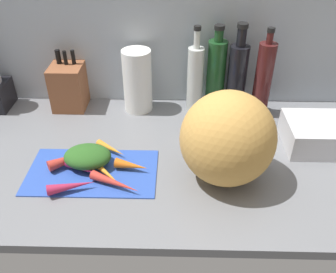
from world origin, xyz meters
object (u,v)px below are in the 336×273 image
(carrot_6, at_px, (105,172))
(knife_block, at_px, (69,86))
(bottle_0, at_px, (195,79))
(dish_rack, at_px, (328,134))
(carrot_0, at_px, (111,149))
(cutting_board, at_px, (92,171))
(paper_towel_roll, at_px, (137,81))
(bottle_3, at_px, (263,79))
(bottle_2, at_px, (237,77))
(bottle_1, at_px, (216,75))
(carrot_2, at_px, (82,168))
(carrot_4, at_px, (115,183))
(carrot_1, at_px, (131,166))
(carrot_3, at_px, (71,186))
(winter_squash, at_px, (228,139))
(carrot_5, at_px, (75,157))

(carrot_6, relative_size, knife_block, 0.70)
(bottle_0, xyz_separation_m, dish_rack, (0.45, -0.23, -0.09))
(carrot_0, relative_size, carrot_6, 0.72)
(cutting_board, distance_m, paper_towel_roll, 0.44)
(carrot_6, height_order, bottle_3, bottle_3)
(bottle_3, bearing_deg, bottle_2, 170.19)
(bottle_1, bearing_deg, carrot_6, -130.27)
(carrot_6, relative_size, bottle_2, 0.46)
(dish_rack, bearing_deg, cutting_board, -168.03)
(knife_block, bearing_deg, paper_towel_roll, -3.51)
(carrot_2, bearing_deg, carrot_4, -29.63)
(carrot_2, xyz_separation_m, dish_rack, (0.82, 0.17, 0.02))
(carrot_1, distance_m, bottle_3, 0.61)
(knife_block, bearing_deg, bottle_3, -3.43)
(carrot_0, distance_m, bottle_0, 0.43)
(cutting_board, height_order, bottle_2, bottle_2)
(carrot_1, distance_m, bottle_1, 0.52)
(carrot_6, bearing_deg, carrot_4, -53.41)
(bottle_1, height_order, bottle_2, bottle_2)
(bottle_0, relative_size, bottle_2, 0.96)
(bottle_3, bearing_deg, dish_rack, -46.68)
(carrot_3, height_order, paper_towel_roll, paper_towel_roll)
(winter_squash, bearing_deg, carrot_6, -178.32)
(carrot_1, distance_m, paper_towel_roll, 0.41)
(cutting_board, relative_size, carrot_3, 3.00)
(carrot_5, height_order, winter_squash, winter_squash)
(carrot_3, distance_m, knife_block, 0.53)
(carrot_5, xyz_separation_m, bottle_2, (0.56, 0.35, 0.12))
(bottle_3, distance_m, dish_rack, 0.31)
(winter_squash, xyz_separation_m, knife_block, (-0.58, 0.43, -0.05))
(winter_squash, height_order, bottle_3, bottle_3)
(knife_block, relative_size, paper_towel_roll, 0.94)
(bottle_1, xyz_separation_m, bottle_2, (0.08, -0.02, -0.00))
(bottle_3, bearing_deg, carrot_2, -148.23)
(carrot_2, distance_m, bottle_1, 0.63)
(bottle_2, bearing_deg, carrot_1, -133.69)
(carrot_2, xyz_separation_m, carrot_5, (-0.03, 0.05, 0.00))
(bottle_1, bearing_deg, dish_rack, -33.68)
(dish_rack, bearing_deg, bottle_1, 146.32)
(knife_block, bearing_deg, winter_squash, -36.63)
(carrot_6, relative_size, bottle_3, 0.47)
(carrot_2, relative_size, dish_rack, 0.39)
(bottle_0, height_order, dish_rack, bottle_0)
(carrot_6, height_order, dish_rack, dish_rack)
(carrot_3, distance_m, bottle_1, 0.69)
(cutting_board, relative_size, carrot_0, 3.49)
(cutting_board, distance_m, carrot_6, 0.05)
(bottle_0, bearing_deg, carrot_2, -131.93)
(carrot_1, distance_m, carrot_4, 0.09)
(carrot_2, xyz_separation_m, carrot_4, (0.11, -0.06, -0.00))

